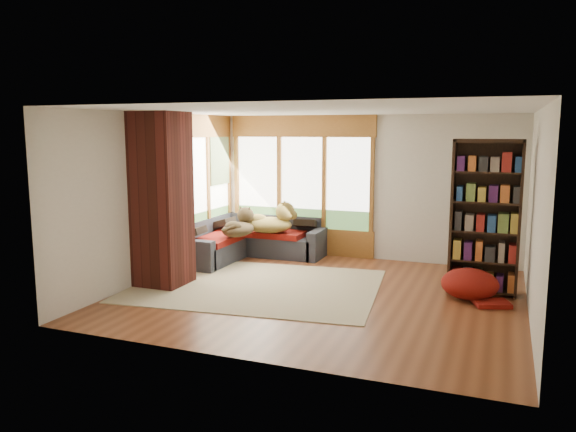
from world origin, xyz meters
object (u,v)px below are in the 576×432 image
Objects in this scene: brick_chimney at (162,200)px; sectional_sofa at (248,242)px; dog_brindle at (240,221)px; area_rug at (257,285)px; pouf at (470,283)px; dog_tan at (272,216)px; bookshelf at (485,218)px.

sectional_sofa is at bearing 77.71° from brick_chimney.
area_rug is at bearing -141.07° from dog_brindle.
sectional_sofa is 0.61× the size of area_rug.
pouf reaches higher than area_rug.
dog_tan reaches higher than sectional_sofa.
sectional_sofa is 2.20× the size of dog_tan.
area_rug is (1.36, 0.41, -1.29)m from brick_chimney.
dog_tan is 1.23× the size of dog_brindle.
bookshelf is at bearing 66.86° from pouf.
dog_tan is at bearing 165.37° from bookshelf.
sectional_sofa is 1.00× the size of bookshelf.
sectional_sofa is 4.25m from bookshelf.
area_rug is at bearing -165.45° from bookshelf.
area_rug is (0.92, -1.64, -0.30)m from sectional_sofa.
sectional_sofa is at bearing 168.74° from bookshelf.
dog_brindle is at bearing 168.40° from pouf.
brick_chimney is 2.41m from dog_tan.
pouf is (-0.14, -0.34, -0.88)m from bookshelf.
bookshelf reaches higher than dog_tan.
brick_chimney reaches higher than dog_tan.
dog_brindle reaches higher than pouf.
bookshelf is at bearing -29.60° from dog_tan.
brick_chimney is 1.18× the size of sectional_sofa.
brick_chimney is 0.72× the size of area_rug.
pouf is at bearing -12.65° from sectional_sofa.
pouf is at bearing -113.14° from bookshelf.
dog_tan is at bearing 159.85° from pouf.
dog_tan reaches higher than area_rug.
pouf is (3.95, -1.15, -0.08)m from sectional_sofa.
pouf is (4.40, 0.90, -1.08)m from brick_chimney.
brick_chimney is 3.19× the size of dog_brindle.
dog_brindle is at bearing 173.40° from bookshelf.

